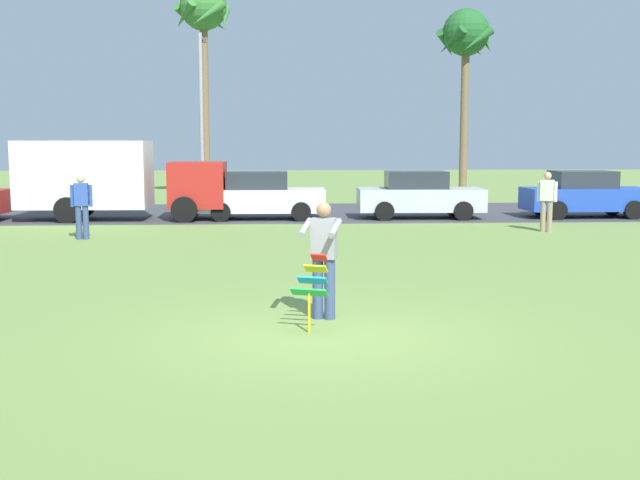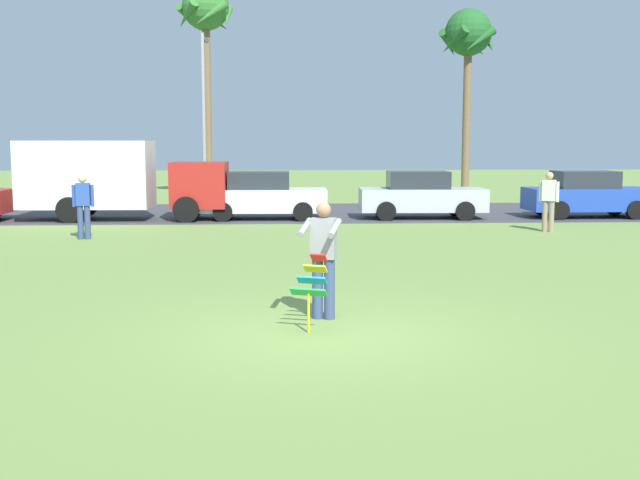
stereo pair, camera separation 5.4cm
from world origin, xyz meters
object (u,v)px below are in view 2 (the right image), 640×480
(parked_car_silver, at_px, (421,196))
(person_walker_far, at_px, (83,204))
(person_walker_near, at_px, (549,200))
(palm_tree_right_near, at_px, (206,17))
(person_kite_flyer, at_px, (323,255))
(palm_tree_centre_far, at_px, (468,41))
(parked_car_white, at_px, (263,196))
(kite_held, at_px, (312,282))
(streetlight_pole, at_px, (204,107))
(parked_car_blue, at_px, (587,195))
(parked_truck_red_cab, at_px, (112,178))

(parked_car_silver, bearing_deg, person_walker_far, -152.80)
(person_walker_near, bearing_deg, palm_tree_right_near, 127.98)
(person_kite_flyer, distance_m, parked_car_silver, 15.52)
(person_walker_far, bearing_deg, palm_tree_centre_far, 46.61)
(person_kite_flyer, distance_m, parked_car_white, 15.00)
(kite_held, xyz_separation_m, person_walker_near, (7.31, 11.53, 0.25))
(streetlight_pole, bearing_deg, parked_car_blue, -27.05)
(parked_truck_red_cab, xyz_separation_m, palm_tree_right_near, (2.28, 9.98, 6.69))
(person_walker_far, bearing_deg, person_kite_flyer, -59.15)
(kite_held, bearing_deg, person_walker_far, 118.41)
(parked_truck_red_cab, relative_size, parked_car_silver, 1.58)
(parked_car_silver, height_order, streetlight_pole, streetlight_pole)
(parked_car_white, bearing_deg, parked_car_silver, 0.00)
(palm_tree_right_near, relative_size, palm_tree_centre_far, 1.13)
(person_walker_near, relative_size, person_walker_far, 1.00)
(person_kite_flyer, distance_m, person_walker_far, 11.42)
(parked_car_blue, relative_size, palm_tree_centre_far, 0.50)
(parked_car_blue, distance_m, palm_tree_right_near, 18.51)
(parked_car_blue, distance_m, person_walker_near, 4.94)
(person_walker_far, bearing_deg, parked_car_white, 47.83)
(kite_held, bearing_deg, person_kite_flyer, 74.00)
(kite_held, xyz_separation_m, person_walker_far, (-5.67, 10.48, 0.25))
(parked_car_blue, bearing_deg, parked_car_white, 179.99)
(parked_car_silver, relative_size, person_walker_far, 2.45)
(parked_car_silver, bearing_deg, person_walker_near, -54.08)
(palm_tree_centre_far, bearing_deg, kite_held, -107.90)
(parked_truck_red_cab, relative_size, person_walker_far, 3.89)
(parked_car_white, relative_size, person_walker_far, 2.44)
(kite_held, bearing_deg, parked_car_white, 93.68)
(streetlight_pole, relative_size, person_walker_far, 4.05)
(kite_held, xyz_separation_m, parked_truck_red_cab, (-5.96, 15.62, 0.73))
(palm_tree_centre_far, xyz_separation_m, person_walker_far, (-13.75, -14.54, -6.15))
(parked_truck_red_cab, height_order, parked_car_white, parked_truck_red_cab)
(palm_tree_right_near, height_order, palm_tree_centre_far, palm_tree_right_near)
(person_kite_flyer, height_order, palm_tree_right_near, palm_tree_right_near)
(palm_tree_centre_far, relative_size, person_walker_near, 4.91)
(person_kite_flyer, height_order, parked_truck_red_cab, parked_truck_red_cab)
(palm_tree_right_near, bearing_deg, person_walker_near, -52.02)
(parked_car_silver, height_order, person_walker_far, person_walker_far)
(kite_held, bearing_deg, streetlight_pole, 98.96)
(parked_car_silver, height_order, person_walker_near, person_walker_near)
(person_kite_flyer, height_order, streetlight_pole, streetlight_pole)
(palm_tree_right_near, xyz_separation_m, person_walker_far, (-1.99, -15.13, -7.17))
(parked_car_blue, height_order, palm_tree_right_near, palm_tree_right_near)
(parked_car_blue, height_order, palm_tree_centre_far, palm_tree_centre_far)
(parked_car_white, distance_m, parked_car_blue, 11.09)
(person_walker_far, bearing_deg, parked_truck_red_cab, 93.21)
(parked_truck_red_cab, height_order, person_walker_near, parked_truck_red_cab)
(person_kite_flyer, relative_size, person_walker_near, 1.00)
(palm_tree_centre_far, bearing_deg, parked_truck_red_cab, -146.20)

